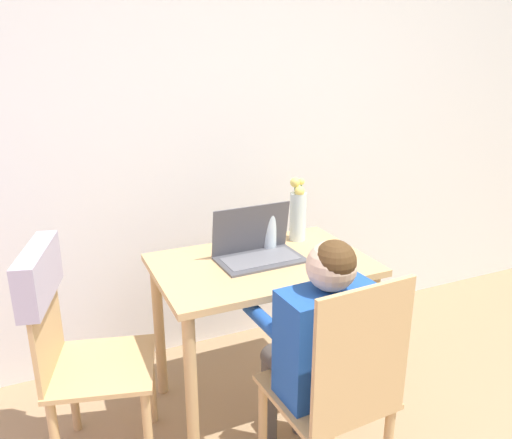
# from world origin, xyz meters

# --- Properties ---
(wall_back) EXTENTS (6.40, 0.05, 2.50)m
(wall_back) POSITION_xyz_m (0.00, 2.23, 1.25)
(wall_back) COLOR white
(wall_back) RESTS_ON ground_plane
(dining_table) EXTENTS (0.95, 0.63, 0.73)m
(dining_table) POSITION_xyz_m (-0.21, 1.57, 0.62)
(dining_table) COLOR tan
(dining_table) RESTS_ON ground_plane
(chair_occupied) EXTENTS (0.42, 0.42, 0.94)m
(chair_occupied) POSITION_xyz_m (-0.19, 0.95, 0.47)
(chair_occupied) COLOR tan
(chair_occupied) RESTS_ON ground_plane
(chair_spare) EXTENTS (0.52, 0.49, 0.95)m
(chair_spare) POSITION_xyz_m (-1.05, 1.55, 0.63)
(chair_spare) COLOR tan
(chair_spare) RESTS_ON ground_plane
(person_seated) EXTENTS (0.38, 0.44, 1.03)m
(person_seated) POSITION_xyz_m (-0.20, 1.07, 0.64)
(person_seated) COLOR #1E4C9E
(person_seated) RESTS_ON ground_plane
(laptop) EXTENTS (0.39, 0.24, 0.24)m
(laptop) POSITION_xyz_m (-0.21, 1.62, 0.79)
(laptop) COLOR #4C4C51
(laptop) RESTS_ON dining_table
(flower_vase) EXTENTS (0.08, 0.08, 0.32)m
(flower_vase) POSITION_xyz_m (0.07, 1.76, 0.88)
(flower_vase) COLOR silver
(flower_vase) RESTS_ON dining_table
(water_bottle) EXTENTS (0.07, 0.07, 0.20)m
(water_bottle) POSITION_xyz_m (-0.10, 1.71, 0.83)
(water_bottle) COLOR silver
(water_bottle) RESTS_ON dining_table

